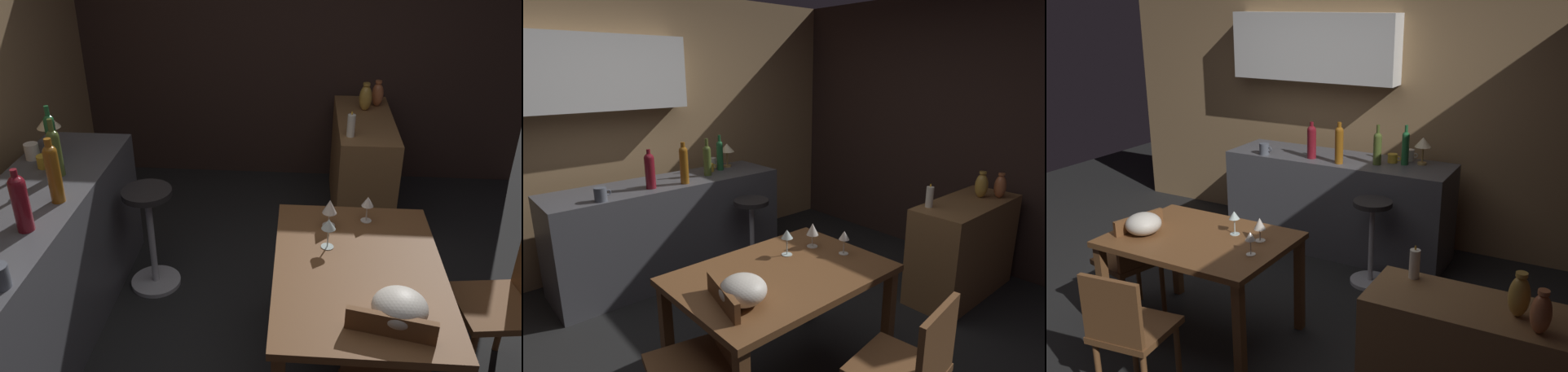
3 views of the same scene
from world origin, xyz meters
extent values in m
plane|color=black|center=(0.00, 0.00, 0.00)|extent=(9.00, 9.00, 0.00)
cube|color=#33231E|center=(2.55, 0.30, 1.30)|extent=(0.10, 4.40, 2.60)
cube|color=brown|center=(-0.03, -0.24, 0.72)|extent=(1.22, 0.84, 0.04)
cube|color=brown|center=(0.53, 0.14, 0.35)|extent=(0.06, 0.06, 0.70)
cube|color=brown|center=(0.53, -0.61, 0.35)|extent=(0.06, 0.06, 0.70)
cube|color=#4C4C51|center=(0.16, 1.55, 0.45)|extent=(2.10, 0.60, 0.90)
cube|color=olive|center=(1.85, -0.43, 0.41)|extent=(1.10, 0.44, 0.82)
cube|color=brown|center=(-0.50, -0.32, 0.65)|extent=(0.11, 0.38, 0.40)
cube|color=brown|center=(0.07, -0.98, 0.46)|extent=(0.45, 0.45, 0.04)
cylinder|color=brown|center=(-0.11, -0.84, 0.22)|extent=(0.04, 0.04, 0.44)
cylinder|color=brown|center=(0.20, -0.80, 0.22)|extent=(0.04, 0.04, 0.44)
cylinder|color=brown|center=(0.24, -1.12, 0.22)|extent=(0.04, 0.04, 0.44)
cylinder|color=#262323|center=(0.71, 1.03, 0.71)|extent=(0.32, 0.32, 0.04)
cylinder|color=silver|center=(0.71, 1.03, 0.36)|extent=(0.04, 0.04, 0.69)
cylinder|color=silver|center=(0.71, 1.03, 0.01)|extent=(0.34, 0.34, 0.03)
cylinder|color=silver|center=(0.43, -0.31, 0.74)|extent=(0.06, 0.06, 0.00)
cylinder|color=silver|center=(0.43, -0.31, 0.79)|extent=(0.01, 0.01, 0.09)
cone|color=silver|center=(0.43, -0.31, 0.87)|extent=(0.07, 0.07, 0.06)
cylinder|color=silver|center=(0.36, -0.10, 0.74)|extent=(0.07, 0.07, 0.00)
cylinder|color=silver|center=(0.36, -0.10, 0.78)|extent=(0.01, 0.01, 0.08)
cone|color=silver|center=(0.36, -0.10, 0.86)|extent=(0.08, 0.08, 0.08)
cylinder|color=silver|center=(0.15, -0.08, 0.74)|extent=(0.07, 0.07, 0.00)
cylinder|color=silver|center=(0.15, -0.08, 0.80)|extent=(0.01, 0.01, 0.11)
cone|color=silver|center=(0.15, -0.08, 0.88)|extent=(0.07, 0.07, 0.06)
ellipsoid|color=beige|center=(-0.41, -0.37, 0.81)|extent=(0.24, 0.24, 0.15)
cylinder|color=#8C5114|center=(0.24, 1.38, 1.05)|extent=(0.08, 0.08, 0.29)
sphere|color=#8C5114|center=(0.24, 1.38, 1.19)|extent=(0.08, 0.08, 0.08)
cylinder|color=#8C5114|center=(0.24, 1.38, 1.24)|extent=(0.04, 0.04, 0.05)
cylinder|color=maroon|center=(-0.05, 1.42, 1.03)|extent=(0.08, 0.08, 0.26)
sphere|color=maroon|center=(-0.05, 1.42, 1.16)|extent=(0.08, 0.08, 0.08)
cylinder|color=maroon|center=(-0.05, 1.42, 1.21)|extent=(0.03, 0.03, 0.05)
cylinder|color=#475623|center=(0.55, 1.50, 1.02)|extent=(0.07, 0.07, 0.25)
sphere|color=#475623|center=(0.55, 1.50, 1.15)|extent=(0.07, 0.07, 0.07)
cylinder|color=#475623|center=(0.55, 1.50, 1.21)|extent=(0.03, 0.03, 0.08)
cylinder|color=#1E592D|center=(0.77, 1.61, 1.03)|extent=(0.06, 0.06, 0.26)
sphere|color=#1E592D|center=(0.77, 1.61, 1.16)|extent=(0.06, 0.06, 0.06)
cylinder|color=#1E592D|center=(0.77, 1.61, 1.22)|extent=(0.03, 0.03, 0.07)
torus|color=#515660|center=(-0.44, 1.33, 0.96)|extent=(0.05, 0.01, 0.05)
cylinder|color=white|center=(0.76, 1.76, 0.95)|extent=(0.09, 0.09, 0.10)
torus|color=white|center=(0.82, 1.76, 0.96)|extent=(0.05, 0.01, 0.05)
cylinder|color=gold|center=(0.65, 1.63, 0.94)|extent=(0.09, 0.09, 0.08)
torus|color=gold|center=(0.71, 1.63, 0.94)|extent=(0.05, 0.01, 0.05)
cylinder|color=#A58447|center=(0.90, 1.69, 0.91)|extent=(0.08, 0.08, 0.02)
cylinder|color=#A58447|center=(0.90, 1.69, 0.99)|extent=(0.02, 0.02, 0.14)
cone|color=beige|center=(0.90, 1.69, 1.10)|extent=(0.15, 0.15, 0.08)
cylinder|color=white|center=(1.48, -0.29, 0.90)|extent=(0.06, 0.06, 0.17)
ellipsoid|color=yellow|center=(1.48, -0.29, 1.00)|extent=(0.01, 0.01, 0.03)
ellipsoid|color=#B78C38|center=(2.04, -0.44, 0.92)|extent=(0.10, 0.10, 0.21)
cylinder|color=#B78C38|center=(2.04, -0.44, 1.04)|extent=(0.06, 0.06, 0.02)
ellipsoid|color=#B26038|center=(2.15, -0.55, 0.92)|extent=(0.10, 0.10, 0.20)
cylinder|color=#B26038|center=(2.15, -0.55, 1.03)|extent=(0.05, 0.05, 0.02)
camera|label=1|loc=(-2.30, 0.08, 2.38)|focal=38.20mm
camera|label=2|loc=(-1.52, -1.94, 1.87)|focal=29.34mm
camera|label=3|loc=(2.30, -3.05, 2.26)|focal=39.46mm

